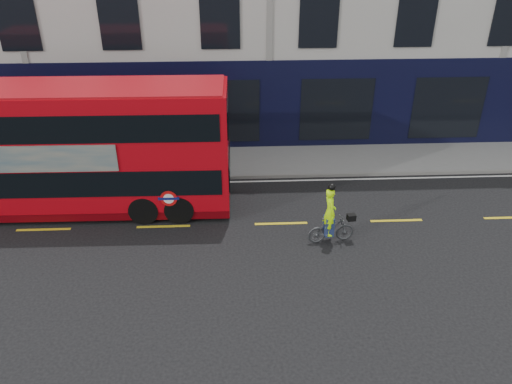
{
  "coord_description": "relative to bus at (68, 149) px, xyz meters",
  "views": [
    {
      "loc": [
        -1.55,
        -12.94,
        9.05
      ],
      "look_at": [
        -0.86,
        1.38,
        1.32
      ],
      "focal_mm": 35.0,
      "sensor_mm": 36.0,
      "label": 1
    }
  ],
  "objects": [
    {
      "name": "bus",
      "position": [
        0.0,
        0.0,
        0.0
      ],
      "size": [
        11.13,
        2.68,
        4.47
      ],
      "rotation": [
        0.0,
        0.0,
        -0.01
      ],
      "color": "#B80711",
      "rests_on": "ground"
    },
    {
      "name": "road_edge_line",
      "position": [
        7.21,
        1.74,
        -2.29
      ],
      "size": [
        58.0,
        0.1,
        0.01
      ],
      "primitive_type": "cube",
      "color": "silver",
      "rests_on": "ground"
    },
    {
      "name": "ground",
      "position": [
        7.21,
        -2.96,
        -2.29
      ],
      "size": [
        120.0,
        120.0,
        0.0
      ],
      "primitive_type": "plane",
      "color": "black",
      "rests_on": "ground"
    },
    {
      "name": "kerb",
      "position": [
        7.21,
        2.04,
        -2.23
      ],
      "size": [
        60.0,
        0.12,
        0.13
      ],
      "primitive_type": "cube",
      "color": "slate",
      "rests_on": "ground"
    },
    {
      "name": "cyclist",
      "position": [
        8.66,
        -2.62,
        -1.57
      ],
      "size": [
        1.56,
        0.63,
        2.12
      ],
      "rotation": [
        0.0,
        0.0,
        0.13
      ],
      "color": "#414346",
      "rests_on": "ground"
    },
    {
      "name": "lane_dashes",
      "position": [
        7.21,
        -1.46,
        -2.29
      ],
      "size": [
        58.0,
        0.12,
        0.01
      ],
      "primitive_type": null,
      "color": "gold",
      "rests_on": "ground"
    },
    {
      "name": "pavement",
      "position": [
        7.21,
        3.54,
        -2.23
      ],
      "size": [
        60.0,
        3.0,
        0.12
      ],
      "primitive_type": "cube",
      "color": "gray",
      "rests_on": "ground"
    }
  ]
}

